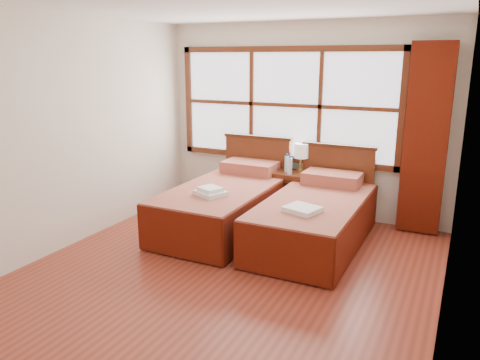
% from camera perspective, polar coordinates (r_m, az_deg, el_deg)
% --- Properties ---
extents(floor, '(4.50, 4.50, 0.00)m').
position_cam_1_polar(floor, '(4.86, -1.63, -11.34)').
color(floor, brown).
rests_on(floor, ground).
extents(ceiling, '(4.50, 4.50, 0.00)m').
position_cam_1_polar(ceiling, '(4.39, -1.89, 20.84)').
color(ceiling, white).
rests_on(ceiling, wall_back).
extents(wall_back, '(4.00, 0.00, 4.00)m').
position_cam_1_polar(wall_back, '(6.49, 7.66, 7.23)').
color(wall_back, silver).
rests_on(wall_back, floor).
extents(wall_left, '(0.00, 4.50, 4.50)m').
position_cam_1_polar(wall_left, '(5.65, -20.07, 5.36)').
color(wall_left, silver).
rests_on(wall_left, floor).
extents(wall_right, '(0.00, 4.50, 4.50)m').
position_cam_1_polar(wall_right, '(3.94, 24.90, 1.13)').
color(wall_right, silver).
rests_on(wall_right, floor).
extents(window, '(3.16, 0.06, 1.56)m').
position_cam_1_polar(window, '(6.51, 5.51, 9.10)').
color(window, white).
rests_on(window, wall_back).
extents(curtain, '(0.50, 0.16, 2.30)m').
position_cam_1_polar(curtain, '(6.05, 21.70, 4.54)').
color(curtain, '#601709').
rests_on(curtain, wall_back).
extents(bed_left, '(1.09, 2.11, 1.06)m').
position_cam_1_polar(bed_left, '(5.99, -1.60, -2.85)').
color(bed_left, '#3B1C0C').
rests_on(bed_left, floor).
extents(bed_right, '(1.06, 2.08, 1.03)m').
position_cam_1_polar(bed_right, '(5.57, 9.19, -4.53)').
color(bed_right, '#3B1C0C').
rests_on(bed_right, floor).
extents(nightstand, '(0.46, 0.46, 0.62)m').
position_cam_1_polar(nightstand, '(6.48, 6.11, -1.70)').
color(nightstand, '#562713').
rests_on(nightstand, floor).
extents(towels_left, '(0.41, 0.39, 0.10)m').
position_cam_1_polar(towels_left, '(5.48, -3.64, -1.44)').
color(towels_left, white).
rests_on(towels_left, bed_left).
extents(towels_right, '(0.41, 0.38, 0.05)m').
position_cam_1_polar(towels_right, '(5.00, 7.59, -3.55)').
color(towels_right, white).
rests_on(towels_right, bed_right).
extents(lamp, '(0.20, 0.20, 0.39)m').
position_cam_1_polar(lamp, '(6.41, 7.48, 3.45)').
color(lamp, gold).
rests_on(lamp, nightstand).
extents(bottle_near, '(0.07, 0.07, 0.25)m').
position_cam_1_polar(bottle_near, '(6.38, 5.75, 2.00)').
color(bottle_near, '#BCE3F2').
rests_on(bottle_near, nightstand).
extents(bottle_far, '(0.07, 0.07, 0.25)m').
position_cam_1_polar(bottle_far, '(6.27, 6.08, 1.74)').
color(bottle_far, '#BCE3F2').
rests_on(bottle_far, nightstand).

